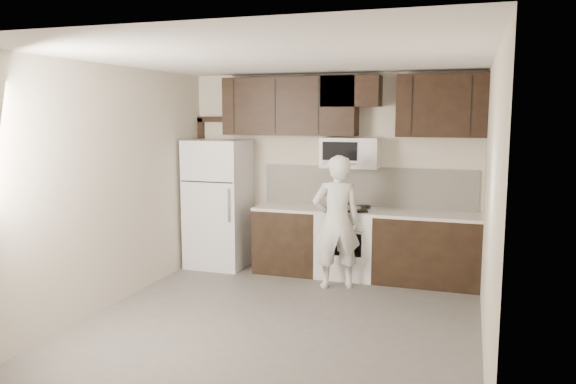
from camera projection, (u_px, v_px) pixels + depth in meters
The scene contains 14 objects.
floor at pixel (279, 324), 5.81m from camera, with size 4.50×4.50×0.00m, color #575351.
back_wall at pixel (331, 173), 7.74m from camera, with size 4.00×4.00×0.00m, color beige.
ceiling at pixel (278, 58), 5.43m from camera, with size 4.50×4.50×0.00m, color white.
counter_run at pixel (370, 244), 7.38m from camera, with size 2.95×0.64×0.91m.
stove at pixel (347, 242), 7.48m from camera, with size 0.76×0.66×0.94m.
backsplash at pixel (367, 187), 7.60m from camera, with size 2.90×0.02×0.54m, color silver.
upper_cabinets at pixel (344, 104), 7.38m from camera, with size 3.48×0.35×0.78m.
microwave at pixel (350, 153), 7.42m from camera, with size 0.76×0.42×0.40m.
refrigerator at pixel (218, 204), 7.94m from camera, with size 0.80×0.76×1.80m.
door_trim at pixel (205, 176), 8.30m from camera, with size 0.50×0.08×2.12m.
saucepan at pixel (337, 202), 7.60m from camera, with size 0.30×0.18×0.17m.
baking_tray at pixel (350, 210), 7.31m from camera, with size 0.43×0.32×0.02m, color black.
pizza at pixel (350, 208), 7.31m from camera, with size 0.29×0.29×0.02m, color beige.
person at pixel (336, 222), 6.94m from camera, with size 0.61×0.40×1.66m, color white.
Camera 1 is at (1.82, -5.26, 2.16)m, focal length 35.00 mm.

